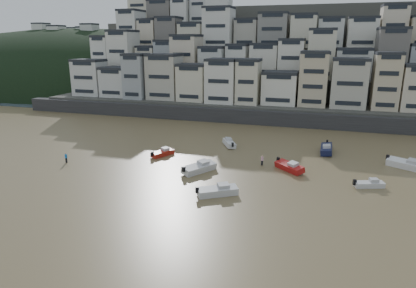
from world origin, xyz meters
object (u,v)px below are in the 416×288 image
(boat_e, at_px, (289,166))
(person_blue, at_px, (66,158))
(boat_d, at_px, (369,183))
(boat_c, at_px, (199,167))
(boat_h, at_px, (229,142))
(boat_i, at_px, (327,148))
(boat_a, at_px, (218,190))
(person_pink, at_px, (262,160))
(boat_f, at_px, (163,152))
(boat_g, at_px, (407,163))

(boat_e, height_order, person_blue, person_blue)
(boat_d, bearing_deg, boat_c, 163.57)
(boat_c, height_order, boat_h, boat_c)
(boat_i, bearing_deg, boat_a, -27.93)
(boat_i, bearing_deg, person_blue, -64.24)
(boat_a, relative_size, person_pink, 3.44)
(boat_h, bearing_deg, boat_f, 106.69)
(boat_g, distance_m, boat_a, 32.92)
(boat_a, bearing_deg, person_blue, 136.74)
(boat_e, distance_m, boat_c, 14.48)
(boat_g, height_order, boat_i, boat_i)
(boat_a, distance_m, boat_h, 24.41)
(boat_g, distance_m, person_pink, 23.40)
(boat_e, height_order, boat_h, boat_e)
(boat_d, distance_m, boat_f, 34.59)
(boat_a, bearing_deg, boat_h, 68.38)
(boat_h, height_order, person_blue, person_blue)
(boat_g, relative_size, person_pink, 3.79)
(boat_f, xyz_separation_m, person_blue, (-14.13, -8.48, 0.19))
(boat_i, height_order, person_pink, boat_i)
(boat_f, height_order, boat_i, boat_i)
(boat_g, distance_m, boat_d, 12.30)
(boat_h, relative_size, boat_f, 1.11)
(person_pink, bearing_deg, boat_a, -104.65)
(boat_c, bearing_deg, boat_d, -56.03)
(boat_g, xyz_separation_m, boat_c, (-31.80, -11.57, -0.02))
(person_blue, bearing_deg, boat_d, 4.11)
(boat_g, bearing_deg, boat_c, -129.55)
(boat_f, height_order, person_blue, person_blue)
(boat_e, relative_size, boat_f, 1.16)
(boat_a, bearing_deg, boat_d, -7.13)
(boat_a, bearing_deg, person_pink, 43.42)
(boat_f, bearing_deg, person_pink, -64.90)
(boat_d, distance_m, boat_i, 16.93)
(boat_g, bearing_deg, boat_a, -113.19)
(boat_e, height_order, boat_i, boat_i)
(boat_d, relative_size, person_blue, 2.60)
(boat_c, bearing_deg, boat_a, -115.21)
(boat_d, distance_m, person_pink, 16.91)
(boat_f, relative_size, person_pink, 2.87)
(boat_a, relative_size, boat_e, 1.04)
(boat_h, xyz_separation_m, person_blue, (-24.12, -18.31, 0.12))
(boat_e, xyz_separation_m, person_pink, (-4.62, 1.38, 0.08))
(person_pink, bearing_deg, boat_h, 129.57)
(boat_h, bearing_deg, boat_d, -149.32)
(boat_i, bearing_deg, boat_f, -67.76)
(boat_f, bearing_deg, boat_h, -20.49)
(boat_a, xyz_separation_m, boat_f, (-14.37, 14.19, -0.14))
(person_pink, bearing_deg, person_blue, -165.18)
(boat_h, bearing_deg, boat_a, 162.48)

